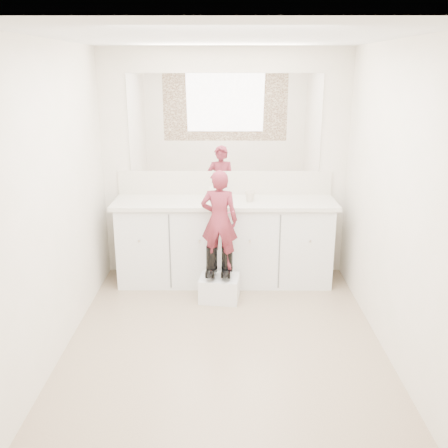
{
  "coord_description": "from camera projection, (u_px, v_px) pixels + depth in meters",
  "views": [
    {
      "loc": [
        0.01,
        -3.74,
        2.19
      ],
      "look_at": [
        -0.01,
        0.65,
        0.81
      ],
      "focal_mm": 40.0,
      "sensor_mm": 36.0,
      "label": 1
    }
  ],
  "objects": [
    {
      "name": "backsplash",
      "position": [
        225.0,
        183.0,
        5.34
      ],
      "size": [
        2.28,
        0.03,
        0.25
      ],
      "primitive_type": "cube",
      "color": "beige",
      "rests_on": "countertop"
    },
    {
      "name": "soap_bottle",
      "position": [
        215.0,
        189.0,
        5.16
      ],
      "size": [
        0.12,
        0.12,
        0.2
      ],
      "primitive_type": "imported",
      "rotation": [
        0.0,
        0.0,
        -0.42
      ],
      "color": "white",
      "rests_on": "countertop"
    },
    {
      "name": "step_stool",
      "position": [
        219.0,
        288.0,
        4.91
      ],
      "size": [
        0.41,
        0.36,
        0.24
      ],
      "primitive_type": "cube",
      "rotation": [
        0.0,
        0.0,
        -0.12
      ],
      "color": "silver",
      "rests_on": "floor"
    },
    {
      "name": "wall_left",
      "position": [
        57.0,
        201.0,
        3.87
      ],
      "size": [
        0.0,
        3.0,
        3.0
      ],
      "primitive_type": "plane",
      "rotation": [
        1.57,
        0.0,
        1.57
      ],
      "color": "beige",
      "rests_on": "floor"
    },
    {
      "name": "toothbrush",
      "position": [
        227.0,
        213.0,
        4.66
      ],
      "size": [
        0.14,
        0.03,
        0.06
      ],
      "primitive_type": "cylinder",
      "rotation": [
        0.0,
        1.22,
        -0.12
      ],
      "color": "pink",
      "rests_on": "toddler"
    },
    {
      "name": "wall_right",
      "position": [
        392.0,
        202.0,
        3.86
      ],
      "size": [
        0.0,
        3.0,
        3.0
      ],
      "primitive_type": "plane",
      "rotation": [
        1.57,
        0.0,
        -1.57
      ],
      "color": "beige",
      "rests_on": "floor"
    },
    {
      "name": "ceiling",
      "position": [
        224.0,
        37.0,
        3.51
      ],
      "size": [
        3.0,
        3.0,
        0.0
      ],
      "primitive_type": "plane",
      "rotation": [
        3.14,
        0.0,
        0.0
      ],
      "color": "white",
      "rests_on": "wall_back"
    },
    {
      "name": "faucet",
      "position": [
        225.0,
        192.0,
        5.26
      ],
      "size": [
        0.08,
        0.08,
        0.1
      ],
      "primitive_type": "cylinder",
      "color": "silver",
      "rests_on": "countertop"
    },
    {
      "name": "cup",
      "position": [
        250.0,
        196.0,
        5.07
      ],
      "size": [
        0.14,
        0.14,
        0.1
      ],
      "primitive_type": "imported",
      "rotation": [
        0.0,
        0.0,
        0.37
      ],
      "color": "beige",
      "rests_on": "countertop"
    },
    {
      "name": "wall_back",
      "position": [
        225.0,
        165.0,
        5.3
      ],
      "size": [
        2.6,
        0.0,
        2.6
      ],
      "primitive_type": "plane",
      "rotation": [
        1.57,
        0.0,
        0.0
      ],
      "color": "beige",
      "rests_on": "floor"
    },
    {
      "name": "floor",
      "position": [
        224.0,
        338.0,
        4.23
      ],
      "size": [
        3.0,
        3.0,
        0.0
      ],
      "primitive_type": "plane",
      "color": "#856B57",
      "rests_on": "ground"
    },
    {
      "name": "boot_left",
      "position": [
        212.0,
        262.0,
        4.82
      ],
      "size": [
        0.14,
        0.22,
        0.31
      ],
      "primitive_type": null,
      "rotation": [
        0.0,
        0.0,
        -0.12
      ],
      "color": "black",
      "rests_on": "step_stool"
    },
    {
      "name": "dot_panel",
      "position": [
        223.0,
        190.0,
        2.31
      ],
      "size": [
        2.0,
        0.01,
        1.2
      ],
      "primitive_type": "cube",
      "color": "#472819",
      "rests_on": "wall_front"
    },
    {
      "name": "wall_front",
      "position": [
        223.0,
        280.0,
        2.44
      ],
      "size": [
        2.6,
        0.0,
        2.6
      ],
      "primitive_type": "plane",
      "rotation": [
        -1.57,
        0.0,
        0.0
      ],
      "color": "beige",
      "rests_on": "floor"
    },
    {
      "name": "vanity_cabinet",
      "position": [
        225.0,
        243.0,
        5.27
      ],
      "size": [
        2.2,
        0.55,
        0.85
      ],
      "primitive_type": "cube",
      "color": "silver",
      "rests_on": "floor"
    },
    {
      "name": "boot_right",
      "position": [
        227.0,
        262.0,
        4.82
      ],
      "size": [
        0.14,
        0.22,
        0.31
      ],
      "primitive_type": null,
      "rotation": [
        0.0,
        0.0,
        -0.12
      ],
      "color": "black",
      "rests_on": "step_stool"
    },
    {
      "name": "countertop",
      "position": [
        225.0,
        202.0,
        5.12
      ],
      "size": [
        2.28,
        0.58,
        0.04
      ],
      "primitive_type": "cube",
      "color": "beige",
      "rests_on": "vanity_cabinet"
    },
    {
      "name": "mirror",
      "position": [
        225.0,
        124.0,
        5.15
      ],
      "size": [
        2.0,
        0.02,
        1.0
      ],
      "primitive_type": "cube",
      "color": "white",
      "rests_on": "wall_back"
    },
    {
      "name": "toddler",
      "position": [
        219.0,
        220.0,
        4.7
      ],
      "size": [
        0.38,
        0.27,
        0.96
      ],
      "primitive_type": "imported",
      "rotation": [
        0.0,
        0.0,
        3.02
      ],
      "color": "#B4374B",
      "rests_on": "step_stool"
    }
  ]
}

